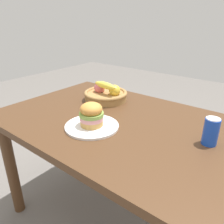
# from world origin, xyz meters

# --- Properties ---
(ground_plane) EXTENTS (8.00, 8.00, 0.00)m
(ground_plane) POSITION_xyz_m (0.00, 0.00, 0.00)
(ground_plane) COLOR slate
(dining_table) EXTENTS (1.40, 0.90, 0.75)m
(dining_table) POSITION_xyz_m (0.00, 0.00, 0.65)
(dining_table) COLOR #4C301C
(dining_table) RESTS_ON ground_plane
(plate) EXTENTS (0.28, 0.28, 0.01)m
(plate) POSITION_xyz_m (-0.07, -0.16, 0.76)
(plate) COLOR white
(plate) RESTS_ON dining_table
(sandwich) EXTENTS (0.12, 0.12, 0.12)m
(sandwich) POSITION_xyz_m (-0.07, -0.16, 0.82)
(sandwich) COLOR tan
(sandwich) RESTS_ON plate
(soda_can) EXTENTS (0.07, 0.07, 0.13)m
(soda_can) POSITION_xyz_m (0.45, 0.05, 0.81)
(soda_can) COLOR blue
(soda_can) RESTS_ON dining_table
(fruit_basket) EXTENTS (0.29, 0.29, 0.14)m
(fruit_basket) POSITION_xyz_m (-0.27, 0.19, 0.79)
(fruit_basket) COLOR #9E7542
(fruit_basket) RESTS_ON dining_table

